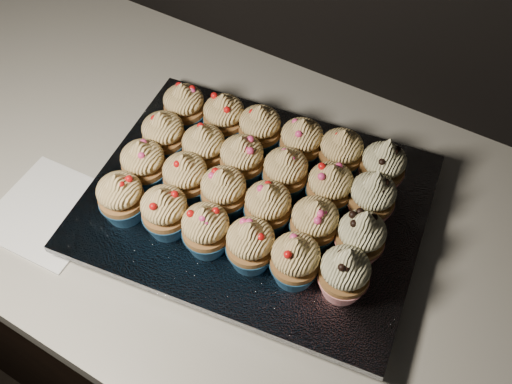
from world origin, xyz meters
TOP-DOWN VIEW (x-y plane):
  - cabinet at (0.00, 1.70)m, footprint 2.40×0.60m
  - worktop at (0.00, 1.70)m, footprint 2.44×0.64m
  - napkin at (-0.30, 1.53)m, footprint 0.17×0.17m
  - baking_tray at (-0.05, 1.68)m, footprint 0.47×0.38m
  - foil_lining at (-0.05, 1.68)m, footprint 0.51×0.42m
  - cupcake_0 at (-0.19, 1.57)m, footprint 0.06×0.06m
  - cupcake_1 at (-0.12, 1.58)m, footprint 0.06×0.06m
  - cupcake_2 at (-0.06, 1.59)m, footprint 0.06×0.06m
  - cupcake_3 at (-0.00, 1.60)m, footprint 0.06×0.06m
  - cupcake_4 at (0.06, 1.60)m, footprint 0.06×0.06m
  - cupcake_5 at (0.11, 1.62)m, footprint 0.06×0.06m
  - cupcake_6 at (-0.20, 1.63)m, footprint 0.06×0.06m
  - cupcake_7 at (-0.13, 1.64)m, footprint 0.06×0.06m
  - cupcake_8 at (-0.08, 1.65)m, footprint 0.06×0.06m
  - cupcake_9 at (-0.01, 1.66)m, footprint 0.06×0.06m
  - cupcake_10 at (0.05, 1.67)m, footprint 0.06×0.06m
  - cupcake_11 at (0.11, 1.68)m, footprint 0.06×0.06m
  - cupcake_12 at (-0.20, 1.69)m, footprint 0.06×0.06m
  - cupcake_13 at (-0.14, 1.70)m, footprint 0.06×0.06m
  - cupcake_14 at (-0.08, 1.71)m, footprint 0.06×0.06m
  - cupcake_15 at (-0.02, 1.72)m, footprint 0.06×0.06m
  - cupcake_16 at (0.04, 1.73)m, footprint 0.06×0.06m
  - cupcake_17 at (0.10, 1.74)m, footprint 0.06×0.06m
  - cupcake_18 at (-0.21, 1.75)m, footprint 0.06×0.06m
  - cupcake_19 at (-0.15, 1.76)m, footprint 0.06×0.06m
  - cupcake_20 at (-0.09, 1.77)m, footprint 0.06×0.06m
  - cupcake_21 at (-0.03, 1.78)m, footprint 0.06×0.06m
  - cupcake_22 at (0.03, 1.79)m, footprint 0.06×0.06m
  - cupcake_23 at (0.09, 1.80)m, footprint 0.06×0.06m

SIDE VIEW (x-z plane):
  - cabinet at x=0.00m, z-range 0.00..0.86m
  - worktop at x=0.00m, z-range 0.86..0.90m
  - napkin at x=-0.30m, z-range 0.90..0.90m
  - baking_tray at x=-0.05m, z-range 0.90..0.92m
  - foil_lining at x=-0.05m, z-range 0.92..0.93m
  - cupcake_0 at x=-0.19m, z-range 0.93..1.01m
  - cupcake_1 at x=-0.12m, z-range 0.93..1.01m
  - cupcake_2 at x=-0.06m, z-range 0.93..1.01m
  - cupcake_3 at x=0.00m, z-range 0.93..1.01m
  - cupcake_4 at x=0.06m, z-range 0.93..1.01m
  - cupcake_6 at x=-0.20m, z-range 0.93..1.01m
  - cupcake_7 at x=-0.13m, z-range 0.93..1.01m
  - cupcake_8 at x=-0.08m, z-range 0.93..1.01m
  - cupcake_9 at x=-0.01m, z-range 0.93..1.01m
  - cupcake_10 at x=0.05m, z-range 0.93..1.01m
  - cupcake_12 at x=-0.20m, z-range 0.93..1.01m
  - cupcake_13 at x=-0.14m, z-range 0.93..1.01m
  - cupcake_14 at x=-0.08m, z-range 0.93..1.01m
  - cupcake_15 at x=-0.02m, z-range 0.93..1.01m
  - cupcake_16 at x=0.04m, z-range 0.93..1.01m
  - cupcake_18 at x=-0.21m, z-range 0.93..1.01m
  - cupcake_19 at x=-0.15m, z-range 0.93..1.01m
  - cupcake_20 at x=-0.09m, z-range 0.93..1.01m
  - cupcake_21 at x=-0.03m, z-range 0.93..1.01m
  - cupcake_22 at x=0.03m, z-range 0.93..1.01m
  - cupcake_5 at x=0.11m, z-range 0.93..1.02m
  - cupcake_11 at x=0.11m, z-range 0.93..1.02m
  - cupcake_17 at x=0.10m, z-range 0.93..1.02m
  - cupcake_23 at x=0.09m, z-range 0.93..1.02m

